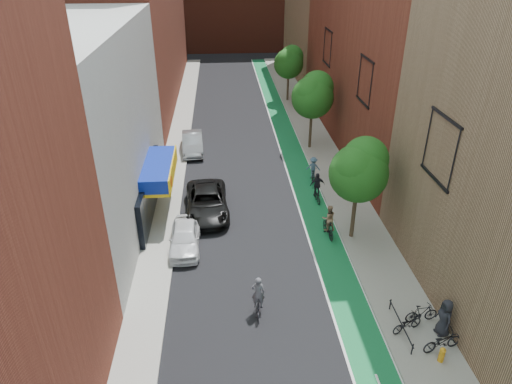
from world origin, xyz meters
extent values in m
plane|color=black|center=(0.00, 0.00, 0.00)|extent=(160.00, 160.00, 0.00)
cube|color=#126734|center=(4.00, 26.00, 0.01)|extent=(2.00, 68.00, 0.01)
cube|color=gray|center=(-6.00, 26.00, 0.07)|extent=(2.00, 68.00, 0.15)
cube|color=gray|center=(6.50, 26.00, 0.07)|extent=(3.00, 68.00, 0.15)
cube|color=silver|center=(-11.00, 14.00, 6.00)|extent=(8.00, 20.00, 12.00)
cube|color=maroon|center=(12.00, 26.00, 11.00)|extent=(8.00, 28.00, 22.00)
cube|color=#8C6B4C|center=(12.00, 50.00, 9.00)|extent=(8.00, 20.00, 18.00)
cylinder|color=#332619|center=(5.60, 10.00, 1.65)|extent=(0.24, 0.24, 3.30)
sphere|color=#1A4C14|center=(5.60, 10.00, 4.38)|extent=(3.36, 3.36, 3.36)
sphere|color=#1A4C14|center=(6.00, 10.30, 5.10)|extent=(2.64, 2.64, 2.64)
sphere|color=#1A4C14|center=(5.30, 9.70, 4.86)|extent=(2.40, 2.40, 2.40)
cylinder|color=#332619|center=(5.60, 24.00, 1.73)|extent=(0.24, 0.24, 3.47)
sphere|color=#1A4C14|center=(5.60, 24.00, 4.60)|extent=(3.53, 3.53, 3.53)
sphere|color=#1A4C14|center=(6.00, 24.30, 5.36)|extent=(2.77, 2.77, 2.77)
sphere|color=#1A4C14|center=(5.30, 23.70, 5.10)|extent=(2.52, 2.52, 2.52)
cylinder|color=#332619|center=(5.60, 38.00, 1.59)|extent=(0.24, 0.24, 3.19)
sphere|color=#1A4C14|center=(5.60, 38.00, 4.23)|extent=(3.25, 3.25, 3.25)
sphere|color=#1A4C14|center=(6.00, 38.30, 4.93)|extent=(2.55, 2.55, 2.55)
sphere|color=#1A4C14|center=(5.30, 37.70, 4.70)|extent=(2.32, 2.32, 2.32)
imported|color=white|center=(-4.40, 9.76, 0.73)|extent=(1.76, 4.31, 1.46)
imported|color=black|center=(-3.17, 13.67, 0.82)|extent=(3.01, 6.00, 1.63)
imported|color=#919599|center=(-4.57, 24.14, 0.80)|extent=(2.00, 4.96, 1.60)
imported|color=black|center=(-0.58, 3.94, 0.43)|extent=(0.74, 1.70, 0.87)
imported|color=#515058|center=(-0.58, 4.04, 1.23)|extent=(0.68, 0.48, 1.76)
imported|color=black|center=(4.24, 10.37, 0.56)|extent=(0.73, 1.91, 1.12)
imported|color=#A47E5F|center=(4.24, 10.47, 1.20)|extent=(0.89, 0.73, 1.69)
imported|color=black|center=(4.41, 14.69, 0.42)|extent=(0.64, 1.61, 0.83)
imported|color=#22222A|center=(4.41, 14.79, 1.22)|extent=(1.04, 0.48, 1.74)
imported|color=black|center=(4.70, 17.70, 0.51)|extent=(0.88, 1.77, 1.02)
imported|color=#3D576E|center=(4.70, 17.80, 1.15)|extent=(1.14, 0.82, 1.59)
imported|color=black|center=(6.08, 2.17, 0.57)|extent=(1.68, 1.07, 0.84)
imported|color=black|center=(6.96, 2.71, 0.63)|extent=(1.65, 0.62, 0.97)
imported|color=black|center=(7.17, 0.97, 0.64)|extent=(1.95, 1.04, 0.98)
imported|color=black|center=(7.60, 1.89, 1.10)|extent=(0.70, 0.99, 1.89)
cylinder|color=orange|center=(6.90, 0.36, 0.43)|extent=(0.24, 0.24, 0.55)
sphere|color=orange|center=(6.90, 0.36, 0.77)|extent=(0.26, 0.26, 0.26)
camera|label=1|loc=(-1.98, -12.63, 15.68)|focal=32.00mm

